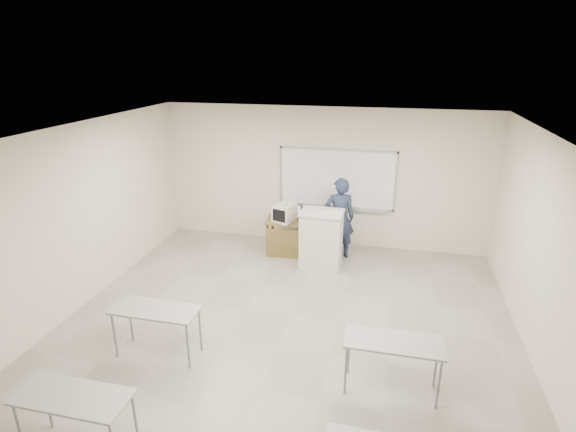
% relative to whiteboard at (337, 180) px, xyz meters
% --- Properties ---
extents(floor, '(7.00, 8.00, 0.01)m').
position_rel_whiteboard_xyz_m(floor, '(-0.30, -3.97, -1.49)').
color(floor, gray).
rests_on(floor, ground).
extents(whiteboard, '(2.48, 0.10, 1.31)m').
position_rel_whiteboard_xyz_m(whiteboard, '(0.00, 0.00, 0.00)').
color(whiteboard, white).
rests_on(whiteboard, floor).
extents(student_desks, '(4.40, 2.20, 0.73)m').
position_rel_whiteboard_xyz_m(student_desks, '(-0.30, -5.32, -0.81)').
color(student_desks, gray).
rests_on(student_desks, floor).
extents(instructor_desk, '(1.32, 0.66, 0.75)m').
position_rel_whiteboard_xyz_m(instructor_desk, '(-0.70, -0.78, -0.95)').
color(instructor_desk, brown).
rests_on(instructor_desk, floor).
extents(podium, '(0.82, 0.60, 1.16)m').
position_rel_whiteboard_xyz_m(podium, '(-0.12, -1.19, -0.90)').
color(podium, beige).
rests_on(podium, floor).
extents(crt_monitor, '(0.39, 0.44, 0.37)m').
position_rel_whiteboard_xyz_m(crt_monitor, '(-0.95, -0.79, -0.55)').
color(crt_monitor, beige).
rests_on(crt_monitor, instructor_desk).
extents(laptop, '(0.32, 0.29, 0.23)m').
position_rel_whiteboard_xyz_m(laptop, '(-0.80, -0.51, -0.67)').
color(laptop, black).
rests_on(laptop, instructor_desk).
extents(mouse, '(0.10, 0.08, 0.03)m').
position_rel_whiteboard_xyz_m(mouse, '(-0.50, -0.87, -0.71)').
color(mouse, '#B0B4B8').
rests_on(mouse, instructor_desk).
extents(keyboard, '(0.49, 0.28, 0.03)m').
position_rel_whiteboard_xyz_m(keyboard, '(0.03, -1.11, -0.31)').
color(keyboard, beige).
rests_on(keyboard, podium).
extents(presenter, '(0.70, 0.54, 1.70)m').
position_rel_whiteboard_xyz_m(presenter, '(0.16, -0.65, -0.63)').
color(presenter, black).
rests_on(presenter, floor).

